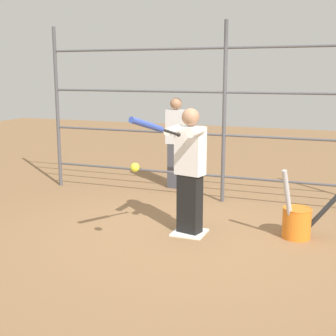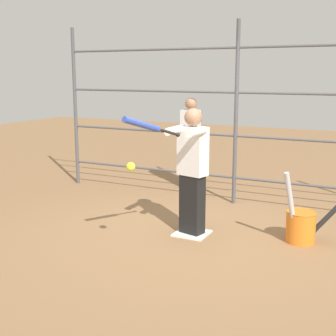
# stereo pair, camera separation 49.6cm
# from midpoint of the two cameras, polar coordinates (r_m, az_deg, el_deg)

# --- Properties ---
(ground_plane) EXTENTS (24.00, 24.00, 0.00)m
(ground_plane) POSITION_cam_midpoint_polar(r_m,az_deg,el_deg) (5.94, 0.23, -7.99)
(ground_plane) COLOR olive
(home_plate) EXTENTS (0.40, 0.40, 0.02)m
(home_plate) POSITION_cam_midpoint_polar(r_m,az_deg,el_deg) (5.94, 0.23, -7.90)
(home_plate) COLOR white
(home_plate) RESTS_ON ground
(fence_backstop) EXTENTS (6.04, 0.06, 2.75)m
(fence_backstop) POSITION_cam_midpoint_polar(r_m,az_deg,el_deg) (7.14, 4.90, 6.59)
(fence_backstop) COLOR #4C4C51
(fence_backstop) RESTS_ON ground
(batter) EXTENTS (0.40, 0.59, 1.57)m
(batter) POSITION_cam_midpoint_polar(r_m,az_deg,el_deg) (5.70, 0.18, 0.04)
(batter) COLOR black
(batter) RESTS_ON ground
(baseball_bat_swinging) EXTENTS (0.24, 0.87, 0.29)m
(baseball_bat_swinging) POSITION_cam_midpoint_polar(r_m,az_deg,el_deg) (4.83, -5.02, 5.10)
(baseball_bat_swinging) COLOR black
(softball_in_flight) EXTENTS (0.10, 0.10, 0.10)m
(softball_in_flight) POSITION_cam_midpoint_polar(r_m,az_deg,el_deg) (4.89, -6.95, 0.05)
(softball_in_flight) COLOR yellow
(bat_bucket) EXTENTS (0.77, 0.58, 0.89)m
(bat_bucket) POSITION_cam_midpoint_polar(r_m,az_deg,el_deg) (5.87, 13.21, -6.33)
(bat_bucket) COLOR orange
(bat_bucket) RESTS_ON ground
(bystander_behind_fence) EXTENTS (0.33, 0.20, 1.57)m
(bystander_behind_fence) POSITION_cam_midpoint_polar(r_m,az_deg,el_deg) (8.09, -0.79, 3.23)
(bystander_behind_fence) COLOR #3F3F47
(bystander_behind_fence) RESTS_ON ground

